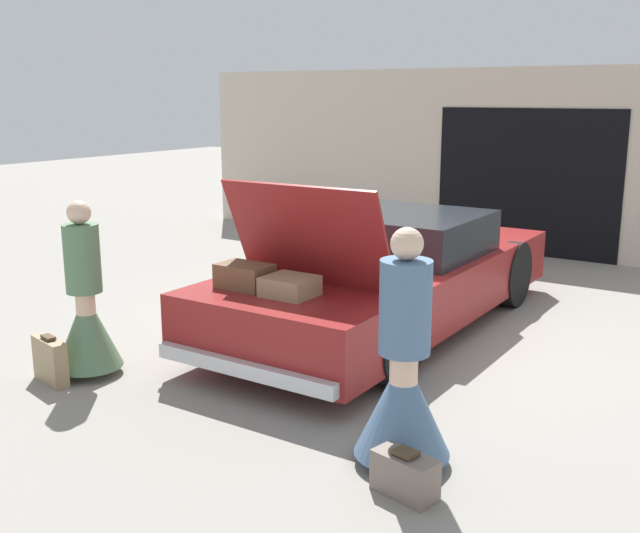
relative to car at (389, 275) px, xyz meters
The scene contains 7 objects.
ground_plane 0.55m from the car, 81.27° to the right, with size 40.00×40.00×0.00m, color gray.
garage_wall_back 4.49m from the car, 89.97° to the left, with size 12.00×0.14×2.80m.
car is the anchor object (origin of this frame).
person_left 3.09m from the car, 119.41° to the right, with size 0.58×0.58×1.54m.
person_right 3.06m from the car, 60.17° to the right, with size 0.64×0.64×1.60m.
suitcase_beside_left_person 3.44m from the car, 118.49° to the right, with size 0.46×0.22×0.42m.
suitcase_beside_right_person 3.49m from the car, 60.17° to the right, with size 0.44×0.28×0.29m.
Camera 1 is at (3.57, -6.76, 2.40)m, focal length 42.00 mm.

